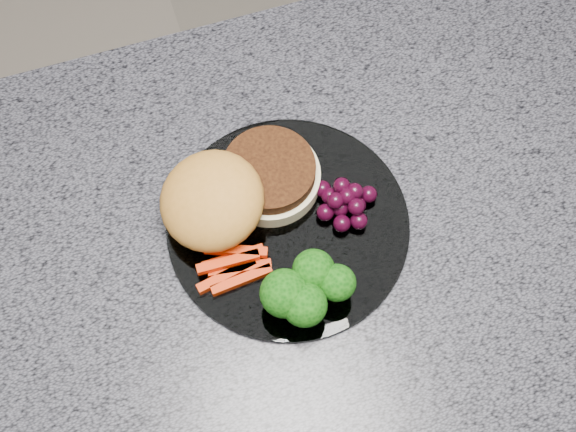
% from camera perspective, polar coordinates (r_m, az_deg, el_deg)
% --- Properties ---
extents(island_cabinet, '(1.20, 0.60, 0.86)m').
position_cam_1_polar(island_cabinet, '(1.30, 1.33, -9.38)').
color(island_cabinet, '#58311E').
rests_on(island_cabinet, ground).
extents(countertop, '(1.20, 0.60, 0.04)m').
position_cam_1_polar(countertop, '(0.88, 1.95, -1.68)').
color(countertop, '#4F4F5A').
rests_on(countertop, island_cabinet).
extents(plate, '(0.26, 0.26, 0.01)m').
position_cam_1_polar(plate, '(0.86, 0.00, -0.64)').
color(plate, white).
rests_on(plate, countertop).
extents(burger, '(0.21, 0.17, 0.06)m').
position_cam_1_polar(burger, '(0.84, -3.93, 1.64)').
color(burger, beige).
rests_on(burger, plate).
extents(carrot_sticks, '(0.08, 0.05, 0.02)m').
position_cam_1_polar(carrot_sticks, '(0.83, -3.85, -3.55)').
color(carrot_sticks, red).
rests_on(carrot_sticks, plate).
extents(broccoli, '(0.10, 0.08, 0.06)m').
position_cam_1_polar(broccoli, '(0.79, 1.22, -5.26)').
color(broccoli, '#6A9B38').
rests_on(broccoli, plate).
extents(grape_bunch, '(0.07, 0.07, 0.03)m').
position_cam_1_polar(grape_bunch, '(0.85, 4.07, 1.03)').
color(grape_bunch, black).
rests_on(grape_bunch, plate).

